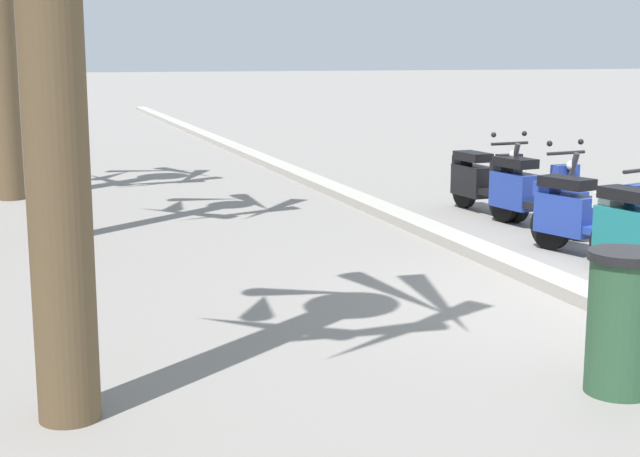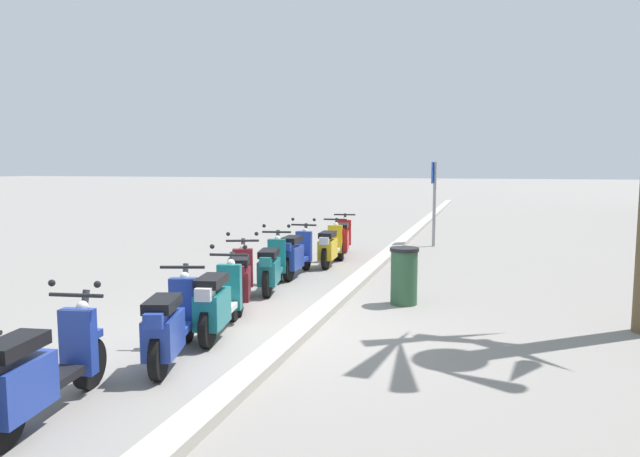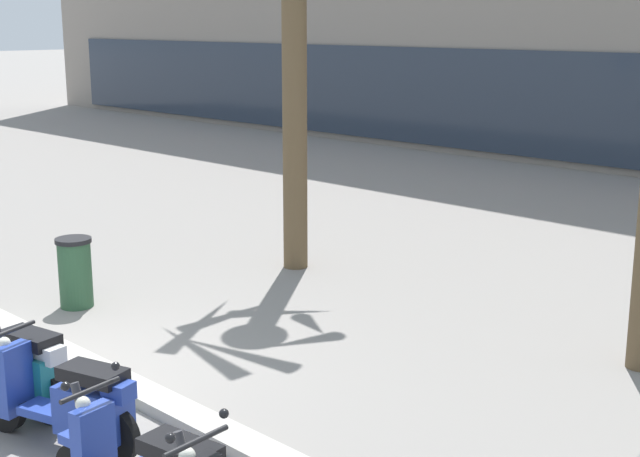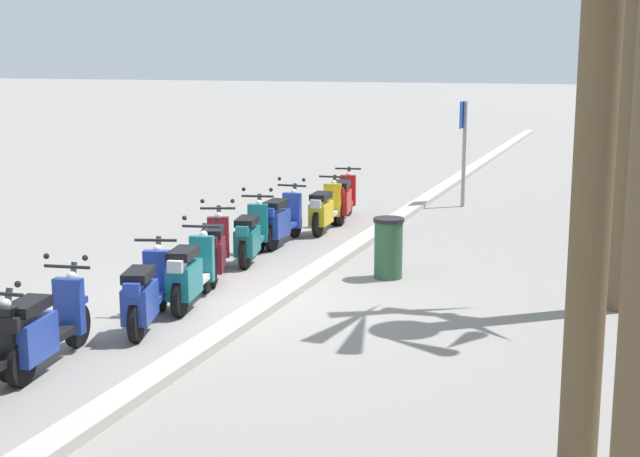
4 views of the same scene
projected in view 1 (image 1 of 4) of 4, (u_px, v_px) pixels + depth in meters
ground_plane at (625, 301)px, 8.41m from camera, size 200.00×200.00×0.00m
curb_strip at (592, 298)px, 8.29m from camera, size 60.00×0.36×0.12m
scooter_blue_lead_nearest at (588, 216)px, 10.13m from camera, size 1.80×0.79×1.04m
scooter_blue_gap_after_mid at (529, 192)px, 11.81m from camera, size 1.84×0.63×1.17m
scooter_black_tail_end at (484, 181)px, 12.94m from camera, size 1.79×0.56×1.17m
litter_bin at (622, 321)px, 6.07m from camera, size 0.48×0.48×0.95m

